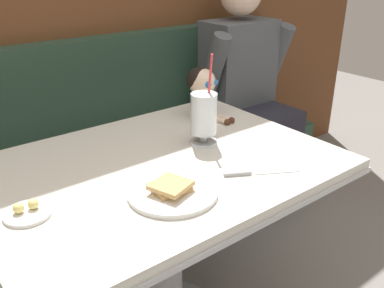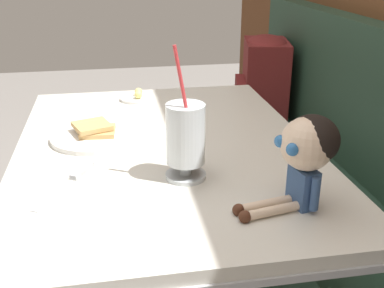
{
  "view_description": "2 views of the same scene",
  "coord_description": "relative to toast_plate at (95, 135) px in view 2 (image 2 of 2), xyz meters",
  "views": [
    {
      "loc": [
        -0.64,
        -0.82,
        1.34
      ],
      "look_at": [
        0.12,
        0.16,
        0.78
      ],
      "focal_mm": 39.25,
      "sensor_mm": 36.0,
      "label": 1
    },
    {
      "loc": [
        1.18,
        0.05,
        1.24
      ],
      "look_at": [
        0.11,
        0.24,
        0.78
      ],
      "focal_mm": 43.96,
      "sensor_mm": 36.0,
      "label": 2
    }
  ],
  "objects": [
    {
      "name": "backpack",
      "position": [
        -0.88,
        0.79,
        -0.09
      ],
      "size": [
        0.34,
        0.3,
        0.41
      ],
      "color": "maroon",
      "rests_on": "booth_bench"
    },
    {
      "name": "seated_doll",
      "position": [
        0.45,
        0.43,
        0.12
      ],
      "size": [
        0.13,
        0.23,
        0.2
      ],
      "color": "#385689",
      "rests_on": "diner_table"
    },
    {
      "name": "butter_saucer",
      "position": [
        -0.35,
        0.14,
        -0.0
      ],
      "size": [
        0.12,
        0.12,
        0.04
      ],
      "color": "white",
      "rests_on": "diner_table"
    },
    {
      "name": "butter_knife",
      "position": [
        0.25,
        -0.04,
        -0.01
      ],
      "size": [
        0.21,
        0.13,
        0.01
      ],
      "color": "silver",
      "rests_on": "diner_table"
    },
    {
      "name": "booth_bench",
      "position": [
        0.08,
        0.82,
        -0.42
      ],
      "size": [
        2.6,
        0.48,
        1.0
      ],
      "color": "#233D2D",
      "rests_on": "ground"
    },
    {
      "name": "toast_plate",
      "position": [
        0.0,
        0.0,
        0.0
      ],
      "size": [
        0.25,
        0.25,
        0.04
      ],
      "color": "white",
      "rests_on": "diner_table"
    },
    {
      "name": "milkshake_glass",
      "position": [
        0.28,
        0.21,
        0.09
      ],
      "size": [
        0.1,
        0.1,
        0.31
      ],
      "color": "silver",
      "rests_on": "diner_table"
    },
    {
      "name": "diner_table",
      "position": [
        0.08,
        0.19,
        -0.21
      ],
      "size": [
        1.11,
        0.81,
        0.74
      ],
      "color": "silver",
      "rests_on": "ground"
    }
  ]
}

